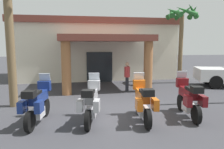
{
  "coord_description": "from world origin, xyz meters",
  "views": [
    {
      "loc": [
        -1.58,
        -8.39,
        2.7
      ],
      "look_at": [
        0.1,
        2.17,
        1.2
      ],
      "focal_mm": 35.73,
      "sensor_mm": 36.0,
      "label": 1
    }
  ],
  "objects": [
    {
      "name": "motorcycle_silver",
      "position": [
        -1.12,
        -0.97,
        0.7
      ],
      "size": [
        0.91,
        2.19,
        1.61
      ],
      "rotation": [
        0.0,
        0.0,
        1.36
      ],
      "color": "black",
      "rests_on": "ground_plane"
    },
    {
      "name": "pedestrian",
      "position": [
        1.21,
        3.73,
        0.95
      ],
      "size": [
        0.32,
        0.48,
        1.65
      ],
      "rotation": [
        0.0,
        0.0,
        5.81
      ],
      "color": "black",
      "rests_on": "ground_plane"
    },
    {
      "name": "ground_plane",
      "position": [
        0.0,
        0.0,
        0.0
      ],
      "size": [
        80.0,
        80.0,
        0.0
      ],
      "primitive_type": "plane",
      "color": "#38383D"
    },
    {
      "name": "motorcycle_maroon",
      "position": [
        2.46,
        -0.97,
        0.7
      ],
      "size": [
        0.8,
        2.21,
        1.61
      ],
      "rotation": [
        0.0,
        0.0,
        1.44
      ],
      "color": "black",
      "rests_on": "ground_plane"
    },
    {
      "name": "motorcycle_orange",
      "position": [
        0.67,
        -1.14,
        0.7
      ],
      "size": [
        0.74,
        2.21,
        1.61
      ],
      "rotation": [
        0.0,
        0.0,
        1.48
      ],
      "color": "black",
      "rests_on": "ground_plane"
    },
    {
      "name": "motel_building",
      "position": [
        -0.08,
        9.68,
        2.29
      ],
      "size": [
        12.42,
        9.93,
        4.51
      ],
      "rotation": [
        0.0,
        0.0,
        0.03
      ],
      "color": "silver",
      "rests_on": "ground_plane"
    },
    {
      "name": "palm_tree_near_portico",
      "position": [
        5.39,
        5.85,
        4.22
      ],
      "size": [
        2.2,
        2.27,
        5.38
      ],
      "color": "brown",
      "rests_on": "ground_plane"
    },
    {
      "name": "motorcycle_blue",
      "position": [
        -2.91,
        -0.81,
        0.7
      ],
      "size": [
        0.86,
        2.2,
        1.61
      ],
      "rotation": [
        0.0,
        0.0,
        1.4
      ],
      "color": "black",
      "rests_on": "ground_plane"
    }
  ]
}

